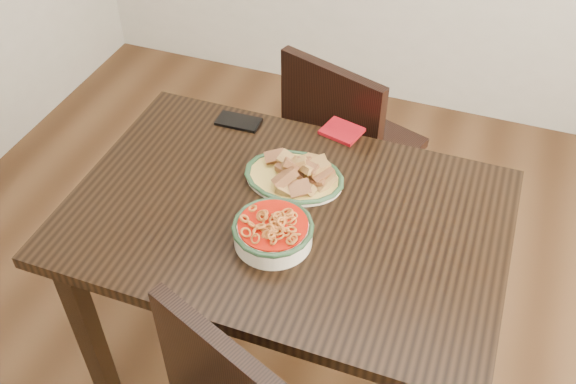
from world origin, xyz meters
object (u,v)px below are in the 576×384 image
(dining_table, at_px, (286,234))
(fish_plate, at_px, (294,169))
(chair_far, at_px, (345,144))
(noodle_bowl, at_px, (273,230))
(smartphone, at_px, (238,122))

(dining_table, height_order, fish_plate, fish_plate)
(chair_far, bearing_deg, noodle_bowl, 109.86)
(chair_far, distance_m, fish_plate, 0.60)
(dining_table, height_order, noodle_bowl, noodle_bowl)
(smartphone, bearing_deg, dining_table, -50.75)
(dining_table, distance_m, noodle_bowl, 0.18)
(fish_plate, height_order, smartphone, fish_plate)
(dining_table, relative_size, smartphone, 8.66)
(smartphone, bearing_deg, chair_far, 46.16)
(dining_table, height_order, smartphone, smartphone)
(dining_table, xyz_separation_m, fish_plate, (-0.02, 0.14, 0.14))
(dining_table, bearing_deg, fish_plate, 99.77)
(dining_table, bearing_deg, chair_far, 90.30)
(chair_far, height_order, fish_plate, chair_far)
(dining_table, bearing_deg, noodle_bowl, -86.35)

